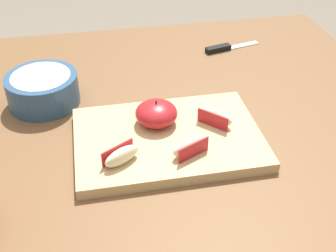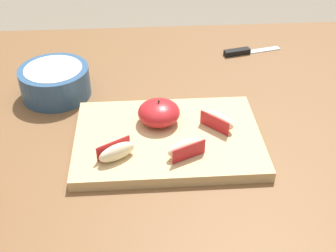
{
  "view_description": "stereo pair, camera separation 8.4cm",
  "coord_description": "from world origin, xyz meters",
  "views": [
    {
      "loc": [
        -0.08,
        -0.74,
        1.31
      ],
      "look_at": [
        0.05,
        -0.08,
        0.82
      ],
      "focal_mm": 46.93,
      "sensor_mm": 36.0,
      "label": 1
    },
    {
      "loc": [
        0.01,
        -0.75,
        1.31
      ],
      "look_at": [
        0.05,
        -0.08,
        0.82
      ],
      "focal_mm": 46.93,
      "sensor_mm": 36.0,
      "label": 2
    }
  ],
  "objects": [
    {
      "name": "apple_wedge_near_knife",
      "position": [
        0.08,
        -0.14,
        0.81
      ],
      "size": [
        0.07,
        0.05,
        0.03
      ],
      "color": "beige",
      "rests_on": "cutting_board"
    },
    {
      "name": "apple_wedge_front",
      "position": [
        0.15,
        -0.06,
        0.81
      ],
      "size": [
        0.07,
        0.07,
        0.03
      ],
      "color": "beige",
      "rests_on": "cutting_board"
    },
    {
      "name": "dining_table",
      "position": [
        0.0,
        0.0,
        0.67
      ],
      "size": [
        1.21,
        0.95,
        0.78
      ],
      "color": "brown",
      "rests_on": "ground_plane"
    },
    {
      "name": "apple_half_skin_up",
      "position": [
        0.04,
        -0.04,
        0.82
      ],
      "size": [
        0.08,
        0.08,
        0.05
      ],
      "color": "#B21E23",
      "rests_on": "cutting_board"
    },
    {
      "name": "apple_wedge_left",
      "position": [
        -0.04,
        -0.15,
        0.81
      ],
      "size": [
        0.07,
        0.06,
        0.03
      ],
      "color": "beige",
      "rests_on": "cutting_board"
    },
    {
      "name": "ceramic_fruit_bowl",
      "position": [
        -0.19,
        0.11,
        0.81
      ],
      "size": [
        0.15,
        0.15,
        0.07
      ],
      "color": "#2D517A",
      "rests_on": "dining_table"
    },
    {
      "name": "cutting_board",
      "position": [
        0.05,
        -0.08,
        0.79
      ],
      "size": [
        0.36,
        0.25,
        0.02
      ],
      "color": "tan",
      "rests_on": "dining_table"
    },
    {
      "name": "paring_knife",
      "position": [
        0.27,
        0.29,
        0.78
      ],
      "size": [
        0.16,
        0.06,
        0.01
      ],
      "color": "silver",
      "rests_on": "dining_table"
    }
  ]
}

